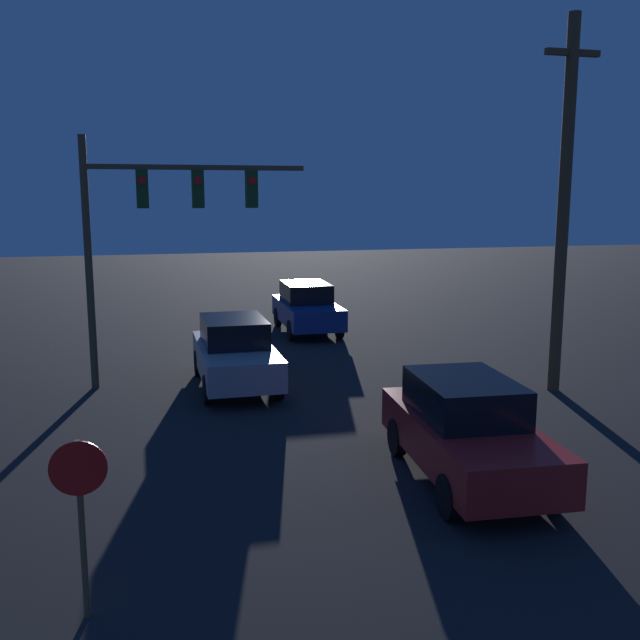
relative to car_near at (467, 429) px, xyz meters
name	(u,v)px	position (x,y,z in m)	size (l,w,h in m)	color
car_near	(467,429)	(0.00, 0.00, 0.00)	(2.03, 4.32, 1.66)	#B21E1E
car_mid	(235,352)	(-2.88, 6.71, 0.00)	(1.81, 4.21, 1.66)	#99999E
car_far	(307,307)	(0.44, 13.13, 0.00)	(1.88, 4.25, 1.66)	navy
traffic_signal_mast	(154,216)	(-4.65, 7.36, 3.29)	(5.28, 0.30, 5.98)	brown
stop_sign	(80,498)	(-5.81, -2.57, 0.56)	(0.61, 0.07, 2.05)	brown
utility_pole	(564,204)	(4.44, 4.42, 3.58)	(1.33, 0.28, 8.58)	brown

